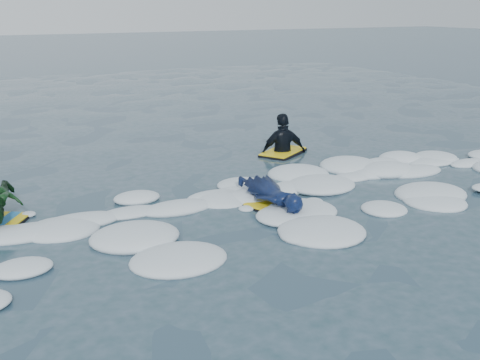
% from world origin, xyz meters
% --- Properties ---
extents(ground, '(120.00, 120.00, 0.00)m').
position_xyz_m(ground, '(0.00, 0.00, 0.00)').
color(ground, '#1C3345').
rests_on(ground, ground).
extents(foam_band, '(12.00, 3.10, 0.30)m').
position_xyz_m(foam_band, '(0.00, 1.03, 0.00)').
color(foam_band, silver).
rests_on(foam_band, ground).
extents(prone_woman_unit, '(0.93, 1.69, 0.43)m').
position_xyz_m(prone_woman_unit, '(0.39, 0.78, 0.22)').
color(prone_woman_unit, black).
rests_on(prone_woman_unit, ground).
extents(prone_child_unit, '(0.92, 1.46, 0.54)m').
position_xyz_m(prone_child_unit, '(-3.49, 2.03, 0.28)').
color(prone_child_unit, black).
rests_on(prone_child_unit, ground).
extents(waiting_rider_unit, '(1.32, 1.16, 1.74)m').
position_xyz_m(waiting_rider_unit, '(2.33, 3.71, 0.02)').
color(waiting_rider_unit, black).
rests_on(waiting_rider_unit, ground).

